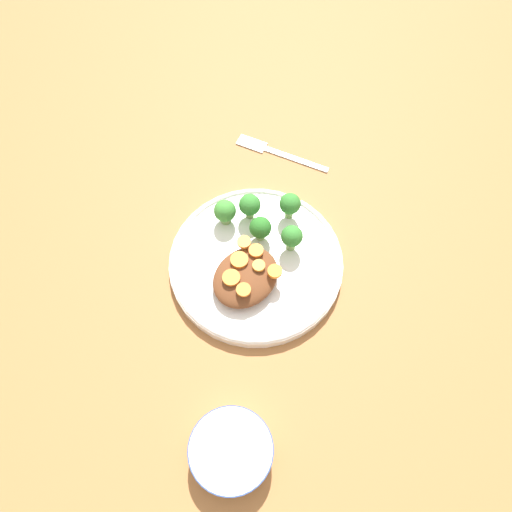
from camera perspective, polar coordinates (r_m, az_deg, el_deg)
ground_plane at (r=0.80m, az=0.00°, el=-1.10°), size 4.00×4.00×0.00m
plate at (r=0.79m, az=0.00°, el=-0.71°), size 0.27×0.27×0.02m
dip_bowl at (r=0.70m, az=-2.85°, el=-21.39°), size 0.11×0.11×0.04m
stew_mound at (r=0.75m, az=-1.21°, el=-2.42°), size 0.11×0.09×0.03m
broccoli_floret_0 at (r=0.80m, az=-0.72°, el=5.81°), size 0.04×0.04×0.05m
broccoli_floret_1 at (r=0.80m, az=3.91°, el=5.90°), size 0.03×0.03×0.05m
broccoli_floret_2 at (r=0.77m, az=4.11°, el=2.18°), size 0.03×0.03×0.05m
broccoli_floret_3 at (r=0.80m, az=-3.56°, el=5.09°), size 0.04×0.04×0.05m
broccoli_floret_4 at (r=0.78m, az=0.51°, el=3.21°), size 0.04×0.04×0.05m
carrot_slice_0 at (r=0.74m, az=-3.11°, el=-2.29°), size 0.03×0.03×0.00m
carrot_slice_1 at (r=0.73m, az=-1.43°, el=-3.87°), size 0.02×0.02×0.00m
carrot_slice_2 at (r=0.76m, az=-1.51°, el=1.48°), size 0.02×0.02×0.01m
carrot_slice_3 at (r=0.75m, az=-1.92°, el=-0.44°), size 0.03×0.03×0.01m
carrot_slice_4 at (r=0.74m, az=0.32°, el=-1.10°), size 0.02×0.02×0.01m
carrot_slice_5 at (r=0.75m, az=0.18°, el=0.57°), size 0.02×0.02×0.00m
carrot_slice_6 at (r=0.74m, az=2.17°, el=-1.76°), size 0.02×0.02×0.01m
fork at (r=0.92m, az=2.00°, el=11.92°), size 0.06×0.17×0.01m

